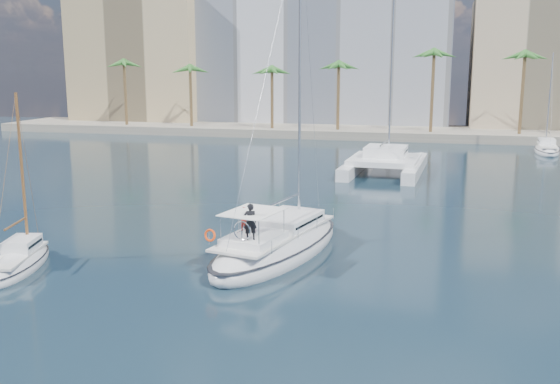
# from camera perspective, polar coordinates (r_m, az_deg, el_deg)

# --- Properties ---
(ground) EXTENTS (160.00, 160.00, 0.00)m
(ground) POSITION_cam_1_polar(r_m,az_deg,el_deg) (33.82, 1.41, -5.65)
(ground) COLOR black
(ground) RESTS_ON ground
(quay) EXTENTS (120.00, 14.00, 1.20)m
(quay) POSITION_cam_1_polar(r_m,az_deg,el_deg) (93.32, 9.61, 5.42)
(quay) COLOR gray
(quay) RESTS_ON ground
(building_modern) EXTENTS (42.00, 16.00, 28.00)m
(building_modern) POSITION_cam_1_polar(r_m,az_deg,el_deg) (106.39, 3.74, 13.48)
(building_modern) COLOR silver
(building_modern) RESTS_ON ground
(building_tan_left) EXTENTS (22.00, 14.00, 22.00)m
(building_tan_left) POSITION_cam_1_polar(r_m,az_deg,el_deg) (111.90, -12.29, 11.60)
(building_tan_left) COLOR tan
(building_tan_left) RESTS_ON ground
(building_beige) EXTENTS (20.00, 14.00, 20.00)m
(building_beige) POSITION_cam_1_polar(r_m,az_deg,el_deg) (102.70, 22.74, 10.49)
(building_beige) COLOR tan
(building_beige) RESTS_ON ground
(palm_left) EXTENTS (3.60, 3.60, 12.30)m
(palm_left) POSITION_cam_1_polar(r_m,az_deg,el_deg) (97.62, -11.11, 11.31)
(palm_left) COLOR brown
(palm_left) RESTS_ON ground
(palm_centre) EXTENTS (3.60, 3.60, 12.30)m
(palm_centre) POSITION_cam_1_polar(r_m,az_deg,el_deg) (88.88, 9.61, 11.39)
(palm_centre) COLOR brown
(palm_centre) RESTS_ON ground
(main_sloop) EXTENTS (6.64, 12.96, 18.39)m
(main_sloop) POSITION_cam_1_polar(r_m,az_deg,el_deg) (33.35, -0.18, -4.90)
(main_sloop) COLOR silver
(main_sloop) RESTS_ON ground
(small_sloop) EXTENTS (3.54, 6.68, 9.18)m
(small_sloop) POSITION_cam_1_polar(r_m,az_deg,el_deg) (33.77, -22.76, -5.92)
(small_sloop) COLOR silver
(small_sloop) RESTS_ON ground
(catamaran) EXTENTS (7.63, 14.09, 19.80)m
(catamaran) POSITION_cam_1_polar(r_m,az_deg,el_deg) (60.62, 9.61, 2.90)
(catamaran) COLOR silver
(catamaran) RESTS_ON ground
(seagull) EXTENTS (0.96, 0.41, 0.18)m
(seagull) POSITION_cam_1_polar(r_m,az_deg,el_deg) (41.93, -2.97, -1.68)
(seagull) COLOR silver
(seagull) RESTS_ON ground
(moored_yacht_a) EXTENTS (3.37, 9.52, 11.90)m
(moored_yacht_a) POSITION_cam_1_polar(r_m,az_deg,el_deg) (80.27, 23.19, 3.31)
(moored_yacht_a) COLOR silver
(moored_yacht_a) RESTS_ON ground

